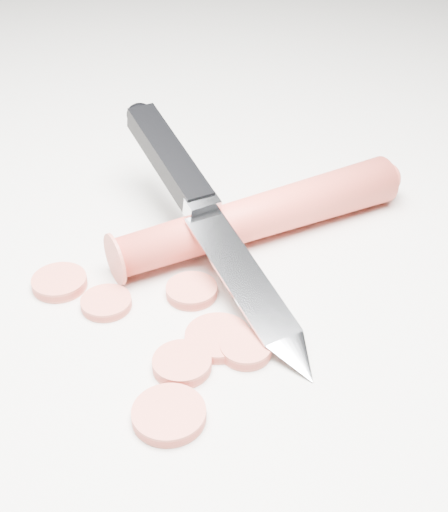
# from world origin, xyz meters

# --- Properties ---
(ground) EXTENTS (2.40, 2.40, 0.00)m
(ground) POSITION_xyz_m (0.00, 0.00, 0.00)
(ground) COLOR beige
(ground) RESTS_ON ground
(carrot) EXTENTS (0.19, 0.14, 0.03)m
(carrot) POSITION_xyz_m (0.03, 0.06, 0.02)
(carrot) COLOR red
(carrot) RESTS_ON ground
(carrot_slice_0) EXTENTS (0.03, 0.03, 0.01)m
(carrot_slice_0) POSITION_xyz_m (-0.09, -0.01, 0.00)
(carrot_slice_0) COLOR #C95542
(carrot_slice_0) RESTS_ON ground
(carrot_slice_1) EXTENTS (0.03, 0.03, 0.01)m
(carrot_slice_1) POSITION_xyz_m (-0.00, -0.07, 0.00)
(carrot_slice_1) COLOR #C95542
(carrot_slice_1) RESTS_ON ground
(carrot_slice_2) EXTENTS (0.03, 0.03, 0.01)m
(carrot_slice_2) POSITION_xyz_m (-0.01, -0.01, 0.00)
(carrot_slice_2) COLOR #C95542
(carrot_slice_2) RESTS_ON ground
(carrot_slice_3) EXTENTS (0.03, 0.03, 0.01)m
(carrot_slice_3) POSITION_xyz_m (0.03, -0.06, 0.00)
(carrot_slice_3) COLOR #C95542
(carrot_slice_3) RESTS_ON ground
(carrot_slice_4) EXTENTS (0.04, 0.04, 0.01)m
(carrot_slice_4) POSITION_xyz_m (0.01, -0.05, 0.00)
(carrot_slice_4) COLOR #C95542
(carrot_slice_4) RESTS_ON ground
(carrot_slice_5) EXTENTS (0.03, 0.03, 0.01)m
(carrot_slice_5) POSITION_xyz_m (-0.06, -0.03, 0.00)
(carrot_slice_5) COLOR #C95542
(carrot_slice_5) RESTS_ON ground
(carrot_slice_6) EXTENTS (0.04, 0.04, 0.01)m
(carrot_slice_6) POSITION_xyz_m (-0.00, -0.11, 0.00)
(carrot_slice_6) COLOR #C95542
(carrot_slice_6) RESTS_ON ground
(kitchen_knife) EXTENTS (0.16, 0.22, 0.07)m
(kitchen_knife) POSITION_xyz_m (0.00, 0.03, 0.03)
(kitchen_knife) COLOR silver
(kitchen_knife) RESTS_ON ground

